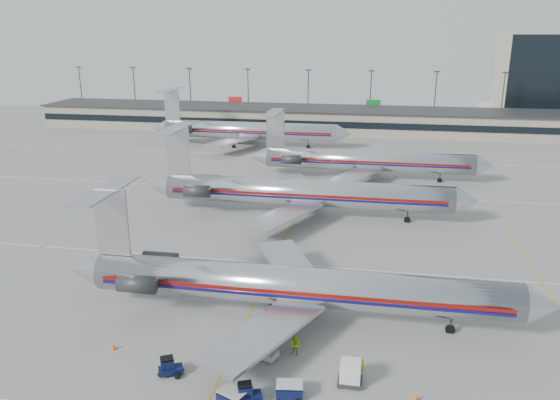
% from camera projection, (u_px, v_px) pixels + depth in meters
% --- Properties ---
extents(ground, '(260.00, 260.00, 0.00)m').
position_uv_depth(ground, '(254.00, 303.00, 55.10)').
color(ground, gray).
rests_on(ground, ground).
extents(apron_markings, '(160.00, 0.15, 0.02)m').
position_uv_depth(apron_markings, '(273.00, 263.00, 64.49)').
color(apron_markings, silver).
rests_on(apron_markings, ground).
extents(terminal, '(162.00, 17.00, 6.25)m').
position_uv_depth(terminal, '(334.00, 120.00, 146.14)').
color(terminal, gray).
rests_on(terminal, ground).
extents(light_mast_row, '(163.60, 0.40, 15.28)m').
position_uv_depth(light_mast_row, '(339.00, 93.00, 157.68)').
color(light_mast_row, '#38383D').
rests_on(light_mast_row, ground).
extents(distant_building, '(30.00, 20.00, 25.00)m').
position_uv_depth(distant_building, '(553.00, 78.00, 161.13)').
color(distant_building, tan).
rests_on(distant_building, ground).
extents(jet_foreground, '(46.48, 27.37, 12.17)m').
position_uv_depth(jet_foreground, '(289.00, 285.00, 51.18)').
color(jet_foreground, silver).
rests_on(jet_foreground, ground).
extents(jet_second_row, '(48.83, 28.75, 12.78)m').
position_uv_depth(jet_second_row, '(299.00, 192.00, 79.61)').
color(jet_second_row, silver).
rests_on(jet_second_row, ground).
extents(jet_third_row, '(44.27, 27.23, 12.11)m').
position_uv_depth(jet_third_row, '(363.00, 160.00, 99.74)').
color(jet_third_row, silver).
rests_on(jet_third_row, ground).
extents(jet_back_row, '(47.93, 29.48, 13.10)m').
position_uv_depth(jet_back_row, '(245.00, 130.00, 127.66)').
color(jet_back_row, silver).
rests_on(jet_back_row, ground).
extents(tug_left, '(2.14, 1.74, 1.56)m').
position_uv_depth(tug_left, '(169.00, 367.00, 43.51)').
color(tug_left, '#090F35').
rests_on(tug_left, ground).
extents(tug_center, '(2.16, 1.61, 1.58)m').
position_uv_depth(tug_center, '(247.00, 394.00, 40.32)').
color(tug_center, '#090F35').
rests_on(tug_center, ground).
extents(cart_inner, '(2.35, 2.04, 1.12)m').
position_uv_depth(cart_inner, '(232.00, 398.00, 40.09)').
color(cart_inner, '#090F35').
rests_on(cart_inner, ground).
extents(cart_outer, '(2.16, 1.62, 1.13)m').
position_uv_depth(cart_outer, '(289.00, 390.00, 40.96)').
color(cart_outer, '#090F35').
rests_on(cart_outer, ground).
extents(uld_container, '(1.90, 1.59, 1.99)m').
position_uv_depth(uld_container, '(350.00, 373.00, 42.27)').
color(uld_container, '#2D2D30').
rests_on(uld_container, ground).
extents(belt_loader, '(4.41, 2.50, 2.26)m').
position_uv_depth(belt_loader, '(258.00, 349.00, 46.11)').
color(belt_loader, '#AAAAAA').
rests_on(belt_loader, ground).
extents(ramp_worker_near, '(0.63, 0.67, 1.54)m').
position_uv_depth(ramp_worker_near, '(362.00, 366.00, 43.51)').
color(ramp_worker_near, '#A0C412').
rests_on(ramp_worker_near, ground).
extents(ramp_worker_far, '(1.03, 0.88, 1.86)m').
position_uv_depth(ramp_worker_far, '(296.00, 345.00, 46.09)').
color(ramp_worker_far, '#8BCB13').
rests_on(ramp_worker_far, ground).
extents(cone_right, '(0.63, 0.63, 0.66)m').
position_uv_depth(cone_right, '(416.00, 397.00, 40.52)').
color(cone_right, orange).
rests_on(cone_right, ground).
extents(cone_left, '(0.61, 0.61, 0.63)m').
position_uv_depth(cone_left, '(113.00, 346.00, 47.06)').
color(cone_left, orange).
rests_on(cone_left, ground).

